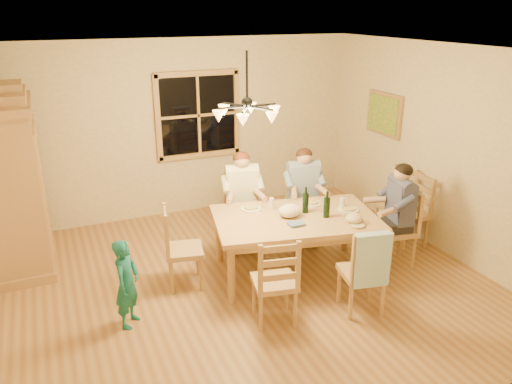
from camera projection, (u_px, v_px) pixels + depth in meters
name	position (u px, v px, depth m)	size (l,w,h in m)	color
floor	(248.00, 283.00, 6.00)	(5.50, 5.50, 0.00)	#966236
ceiling	(247.00, 50.00, 5.05)	(5.50, 5.00, 0.02)	white
wall_back	(186.00, 129.00, 7.68)	(5.50, 0.02, 2.70)	#C9B28E
wall_right	(441.00, 150.00, 6.55)	(0.02, 5.00, 2.70)	#C9B28E
window	(198.00, 115.00, 7.65)	(1.30, 0.06, 1.30)	black
painting	(384.00, 114.00, 7.48)	(0.06, 0.78, 0.64)	#A47B47
chandelier	(247.00, 111.00, 5.27)	(0.77, 0.68, 0.71)	black
armoire	(15.00, 186.00, 6.11)	(0.66, 1.40, 2.30)	#A47B47
dining_table	(295.00, 224.00, 5.99)	(2.12, 1.54, 0.76)	tan
chair_far_left	(242.00, 224.00, 6.86)	(0.51, 0.50, 0.99)	#A57B48
chair_far_right	(302.00, 219.00, 7.03)	(0.51, 0.50, 0.99)	#A57B48
chair_near_left	(274.00, 295.00, 5.19)	(0.51, 0.50, 0.99)	#A57B48
chair_near_right	(361.00, 285.00, 5.38)	(0.51, 0.50, 0.99)	#A57B48
chair_end_left	(185.00, 262.00, 5.86)	(0.50, 0.51, 0.99)	#A57B48
chair_end_right	(395.00, 241.00, 6.38)	(0.50, 0.51, 0.99)	#A57B48
adult_woman	(242.00, 188.00, 6.67)	(0.46, 0.49, 0.87)	beige
adult_plaid_man	(303.00, 183.00, 6.84)	(0.46, 0.49, 0.87)	#344F8F
adult_slate_man	(399.00, 202.00, 6.19)	(0.49, 0.46, 0.87)	#464A70
towel	(371.00, 260.00, 5.06)	(0.38, 0.10, 0.58)	#A0C7D9
wine_bottle_a	(306.00, 200.00, 6.02)	(0.08, 0.08, 0.33)	black
wine_bottle_b	(327.00, 204.00, 5.89)	(0.08, 0.08, 0.33)	black
plate_woman	(251.00, 208.00, 6.17)	(0.26, 0.26, 0.02)	white
plate_plaid	(311.00, 203.00, 6.33)	(0.26, 0.26, 0.02)	white
plate_slate	(348.00, 210.00, 6.13)	(0.26, 0.26, 0.02)	white
wine_glass_a	(271.00, 203.00, 6.17)	(0.06, 0.06, 0.14)	silver
wine_glass_b	(342.00, 203.00, 6.17)	(0.06, 0.06, 0.14)	silver
cap	(354.00, 218.00, 5.77)	(0.20, 0.20, 0.11)	tan
napkin	(296.00, 224.00, 5.72)	(0.18, 0.14, 0.03)	slate
cloth_bundle	(290.00, 211.00, 5.93)	(0.28, 0.22, 0.15)	beige
child	(127.00, 283.00, 5.06)	(0.35, 0.23, 0.96)	#186B6D
chair_spare_front	(408.00, 223.00, 6.89)	(0.47, 0.49, 0.99)	#A57B48
chair_spare_back	(394.00, 215.00, 7.16)	(0.50, 0.51, 0.99)	#A57B48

